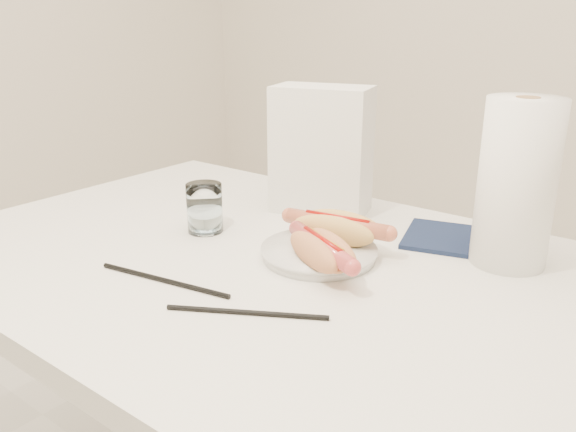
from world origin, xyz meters
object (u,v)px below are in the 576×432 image
Objects in this scene: plate at (319,254)px; hotdog_left at (337,228)px; water_glass at (205,208)px; napkin_box at (321,150)px; paper_towel_roll at (517,184)px; hotdog_right at (322,251)px; table at (268,289)px.

plate is 0.06m from hotdog_left.
napkin_box is at bearing 66.34° from water_glass.
napkin_box is 0.40m from paper_towel_roll.
hotdog_left is 0.26m from water_glass.
hotdog_left is at bearing 136.35° from hotdog_right.
plate is at bearing 5.84° from water_glass.
napkin_box reaches higher than hotdog_left.
plate is (0.07, 0.05, 0.07)m from table.
water_glass is 0.54m from paper_towel_roll.
hotdog_left is 2.05× the size of water_glass.
plate reaches higher than table.
table is 4.45× the size of paper_towel_roll.
paper_towel_roll is at bearing 34.35° from table.
table is at bearing -145.65° from paper_towel_roll.
paper_towel_roll is (0.26, 0.18, 0.13)m from plate.
table is 4.69× the size of napkin_box.
paper_towel_roll reaches higher than napkin_box.
napkin_box is at bearing 123.47° from hotdog_left.
table is 0.20m from water_glass.
hotdog_left is at bearing -153.44° from paper_towel_roll.
hotdog_right is at bearing -134.55° from paper_towel_roll.
hotdog_left is at bearing -63.77° from napkin_box.
hotdog_left is 0.74× the size of napkin_box.
napkin_box is 0.95× the size of paper_towel_roll.
table is 7.04× the size of hotdog_right.
hotdog_right is 0.67× the size of napkin_box.
table is at bearing -146.04° from plate.
hotdog_left reaches higher than hotdog_right.
paper_towel_roll is (0.50, 0.20, 0.09)m from water_glass.
plate is 0.25m from water_glass.
hotdog_right is at bearing -4.34° from water_glass.
table is 6.33× the size of hotdog_left.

